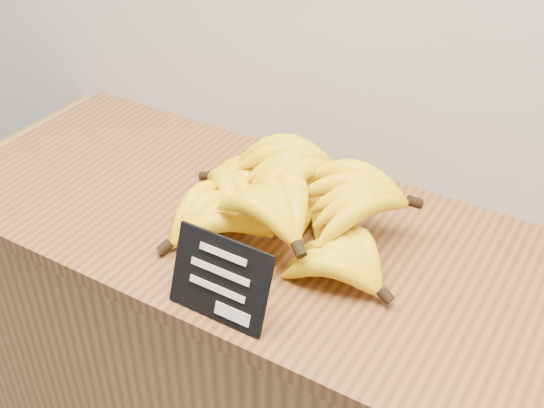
{
  "coord_description": "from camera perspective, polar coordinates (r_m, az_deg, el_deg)",
  "views": [
    {
      "loc": [
        0.57,
        1.92,
        1.67
      ],
      "look_at": [
        0.1,
        2.7,
        1.02
      ],
      "focal_mm": 45.0,
      "sensor_mm": 36.0,
      "label": 1
    }
  ],
  "objects": [
    {
      "name": "counter",
      "position": [
        1.54,
        1.0,
        -16.55
      ],
      "size": [
        1.47,
        0.5,
        0.9
      ],
      "primitive_type": "cube",
      "color": "olive",
      "rests_on": "ground"
    },
    {
      "name": "banana_pile",
      "position": [
        1.17,
        0.96,
        -0.09
      ],
      "size": [
        0.48,
        0.35,
        0.12
      ],
      "color": "yellow",
      "rests_on": "counter_top"
    },
    {
      "name": "counter_top",
      "position": [
        1.21,
        1.22,
        -2.87
      ],
      "size": [
        1.33,
        0.54,
        0.03
      ],
      "primitive_type": "cube",
      "color": "brown",
      "rests_on": "counter"
    },
    {
      "name": "chalkboard_sign",
      "position": [
        1.02,
        -4.39,
        -6.29
      ],
      "size": [
        0.16,
        0.05,
        0.12
      ],
      "primitive_type": "cube",
      "rotation": [
        -0.36,
        0.0,
        0.0
      ],
      "color": "black",
      "rests_on": "counter_top"
    }
  ]
}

